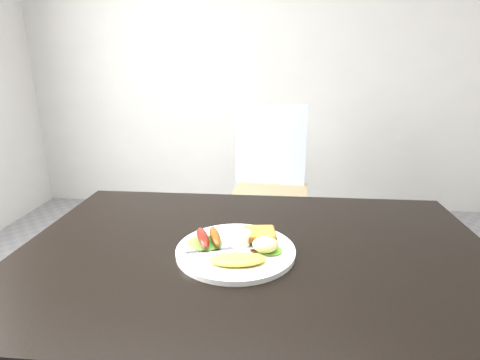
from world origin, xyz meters
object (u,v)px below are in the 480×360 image
dining_table (255,256)px  plate (236,251)px  dining_chair (269,197)px  person (169,194)px

dining_table → plate: plate is taller
plate → dining_chair: bearing=86.7°
person → plate: person is taller
dining_chair → plate: size_ratio=1.48×
dining_chair → person: size_ratio=0.30×
dining_table → plate: (-0.05, -0.03, 0.03)m
person → plate: bearing=124.6°
dining_table → plate: 0.06m
person → plate: 0.56m
dining_chair → plate: 1.27m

